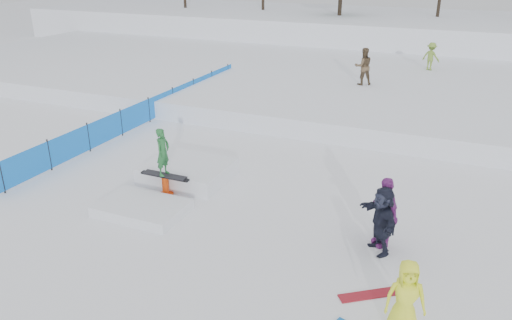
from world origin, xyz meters
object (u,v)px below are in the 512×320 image
at_px(safety_fence, 149,110).
at_px(spectator_dark, 382,220).
at_px(walker_olive, 363,66).
at_px(jib_rail_feature, 176,179).
at_px(spectator_yellow, 405,298).
at_px(spectator_purple, 384,212).
at_px(walker_ygreen, 431,56).

bearing_deg(safety_fence, spectator_dark, -29.84).
distance_m(safety_fence, spectator_dark, 12.68).
height_order(walker_olive, spectator_dark, walker_olive).
distance_m(walker_olive, jib_rail_feature, 12.75).
bearing_deg(walker_olive, spectator_yellow, 76.60).
relative_size(spectator_yellow, spectator_dark, 0.92).
bearing_deg(spectator_purple, spectator_yellow, -22.06).
bearing_deg(spectator_dark, walker_ygreen, 146.51).
distance_m(walker_ygreen, spectator_yellow, 20.97).
xyz_separation_m(walker_olive, walker_ygreen, (2.69, 4.83, -0.15)).
bearing_deg(walker_ygreen, spectator_yellow, 116.34).
relative_size(walker_olive, spectator_yellow, 1.14).
xyz_separation_m(spectator_dark, jib_rail_feature, (-6.43, 1.10, -0.55)).
bearing_deg(safety_fence, walker_ygreen, 49.16).
xyz_separation_m(spectator_purple, spectator_yellow, (0.93, -3.02, -0.12)).
bearing_deg(walker_ygreen, walker_olive, 82.71).
relative_size(safety_fence, spectator_purple, 8.82).
height_order(safety_fence, walker_ygreen, walker_ygreen).
height_order(safety_fence, walker_olive, walker_olive).
height_order(spectator_yellow, spectator_dark, spectator_dark).
distance_m(walker_olive, spectator_dark, 13.85).
bearing_deg(safety_fence, jib_rail_feature, -48.74).
bearing_deg(spectator_yellow, spectator_dark, 90.74).
relative_size(spectator_purple, spectator_yellow, 1.16).
bearing_deg(spectator_yellow, spectator_purple, 88.65).
bearing_deg(jib_rail_feature, spectator_purple, -6.62).
distance_m(safety_fence, walker_olive, 10.46).
height_order(spectator_yellow, jib_rail_feature, jib_rail_feature).
height_order(spectator_purple, spectator_dark, spectator_purple).
bearing_deg(spectator_yellow, walker_olive, 86.57).
bearing_deg(spectator_dark, spectator_purple, 144.30).
height_order(safety_fence, spectator_yellow, spectator_yellow).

